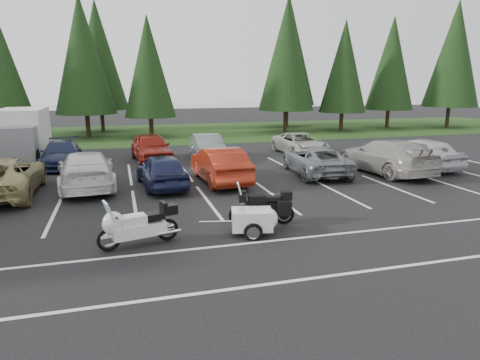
% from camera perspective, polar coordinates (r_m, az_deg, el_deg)
% --- Properties ---
extents(ground, '(120.00, 120.00, 0.00)m').
position_cam_1_polar(ground, '(15.16, -5.33, -4.06)').
color(ground, black).
rests_on(ground, ground).
extents(grass_strip, '(80.00, 16.00, 0.01)m').
position_cam_1_polar(grass_strip, '(38.61, -11.96, 6.08)').
color(grass_strip, '#1D3912').
rests_on(grass_strip, ground).
extents(lake_water, '(70.00, 50.00, 0.02)m').
position_cam_1_polar(lake_water, '(69.73, -10.51, 9.07)').
color(lake_water, slate).
rests_on(lake_water, ground).
extents(box_truck, '(2.40, 5.60, 2.90)m').
position_cam_1_polar(box_truck, '(27.47, -27.22, 5.30)').
color(box_truck, silver).
rests_on(box_truck, ground).
extents(stall_markings, '(32.00, 16.00, 0.01)m').
position_cam_1_polar(stall_markings, '(17.06, -6.57, -2.15)').
color(stall_markings, silver).
rests_on(stall_markings, ground).
extents(conifer_3, '(3.87, 3.87, 9.02)m').
position_cam_1_polar(conifer_3, '(36.55, -29.11, 12.68)').
color(conifer_3, '#332316').
rests_on(conifer_3, ground).
extents(conifer_4, '(4.80, 4.80, 11.17)m').
position_cam_1_polar(conifer_4, '(37.31, -20.27, 15.41)').
color(conifer_4, '#332316').
rests_on(conifer_4, ground).
extents(conifer_5, '(4.14, 4.14, 9.63)m').
position_cam_1_polar(conifer_5, '(35.99, -12.10, 14.58)').
color(conifer_5, '#332316').
rests_on(conifer_5, ground).
extents(conifer_6, '(4.93, 4.93, 11.48)m').
position_cam_1_polar(conifer_6, '(39.26, 6.26, 16.20)').
color(conifer_6, '#332316').
rests_on(conifer_6, ground).
extents(conifer_7, '(4.27, 4.27, 9.94)m').
position_cam_1_polar(conifer_7, '(41.31, 13.71, 14.50)').
color(conifer_7, '#332316').
rests_on(conifer_7, ground).
extents(conifer_8, '(4.53, 4.53, 10.56)m').
position_cam_1_polar(conifer_8, '(44.92, 19.55, 14.44)').
color(conifer_8, '#332316').
rests_on(conifer_8, ground).
extents(conifer_9, '(5.19, 5.19, 12.10)m').
position_cam_1_polar(conifer_9, '(47.65, 26.68, 14.80)').
color(conifer_9, '#332316').
rests_on(conifer_9, ground).
extents(conifer_back_b, '(4.97, 4.97, 11.58)m').
position_cam_1_polar(conifer_back_b, '(41.86, -18.44, 15.51)').
color(conifer_back_b, '#332316').
rests_on(conifer_back_b, ground).
extents(conifer_back_c, '(5.50, 5.50, 12.81)m').
position_cam_1_polar(conifer_back_c, '(44.40, 6.42, 16.81)').
color(conifer_back_c, '#332316').
rests_on(conifer_back_c, ground).
extents(car_near_2, '(2.63, 5.63, 1.56)m').
position_cam_1_polar(car_near_2, '(19.23, -29.10, 0.38)').
color(car_near_2, '#9D8F5B').
rests_on(car_near_2, ground).
extents(car_near_3, '(2.58, 5.54, 1.56)m').
position_cam_1_polar(car_near_3, '(19.25, -19.79, 1.28)').
color(car_near_3, silver).
rests_on(car_near_3, ground).
extents(car_near_4, '(2.11, 4.42, 1.46)m').
position_cam_1_polar(car_near_4, '(18.60, -10.42, 1.28)').
color(car_near_4, '#191E3F').
rests_on(car_near_4, ground).
extents(car_near_5, '(1.92, 4.88, 1.58)m').
position_cam_1_polar(car_near_5, '(19.24, -2.74, 2.05)').
color(car_near_5, '#9E2714').
rests_on(car_near_5, ground).
extents(car_near_6, '(2.80, 5.23, 1.40)m').
position_cam_1_polar(car_near_6, '(21.24, 10.03, 2.65)').
color(car_near_6, slate).
rests_on(car_near_6, ground).
extents(car_near_7, '(2.79, 5.95, 1.68)m').
position_cam_1_polar(car_near_7, '(22.37, 18.83, 3.03)').
color(car_near_7, '#A19B94').
rests_on(car_near_7, ground).
extents(car_near_8, '(2.35, 4.93, 1.63)m').
position_cam_1_polar(car_near_8, '(24.30, 22.91, 3.38)').
color(car_near_8, silver).
rests_on(car_near_8, ground).
extents(car_far_1, '(1.99, 4.70, 1.35)m').
position_cam_1_polar(car_far_1, '(24.76, -22.74, 3.23)').
color(car_far_1, '#192340').
rests_on(car_far_1, ground).
extents(car_far_2, '(2.32, 4.83, 1.59)m').
position_cam_1_polar(car_far_2, '(24.79, -11.75, 4.26)').
color(car_far_2, maroon).
rests_on(car_far_2, ground).
extents(car_far_3, '(1.58, 4.38, 1.44)m').
position_cam_1_polar(car_far_3, '(25.02, -4.28, 4.39)').
color(car_far_3, slate).
rests_on(car_far_3, ground).
extents(car_far_4, '(2.37, 4.88, 1.34)m').
position_cam_1_polar(car_far_4, '(27.00, 8.05, 4.82)').
color(car_far_4, '#ACA99D').
rests_on(car_far_4, ground).
extents(touring_motorcycle, '(2.63, 1.35, 1.39)m').
position_cam_1_polar(touring_motorcycle, '(12.04, -13.38, -5.42)').
color(touring_motorcycle, silver).
rests_on(touring_motorcycle, ground).
extents(cargo_trailer, '(1.88, 1.31, 0.79)m').
position_cam_1_polar(cargo_trailer, '(12.63, 1.60, -5.64)').
color(cargo_trailer, silver).
rests_on(cargo_trailer, ground).
extents(adventure_motorcycle, '(2.41, 1.21, 1.40)m').
position_cam_1_polar(adventure_motorcycle, '(13.43, 2.91, -3.14)').
color(adventure_motorcycle, black).
rests_on(adventure_motorcycle, ground).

